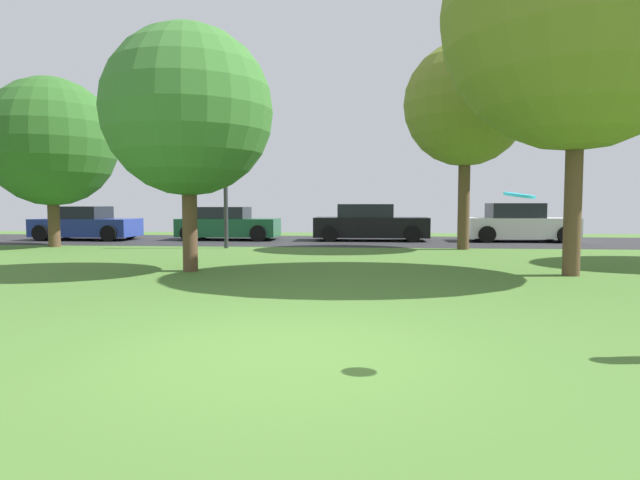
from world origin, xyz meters
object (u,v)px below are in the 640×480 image
oak_tree_right (466,105)px  oak_tree_left (579,13)px  parked_car_black (370,224)px  frisbee_disc (519,195)px  parked_car_green (228,225)px  parked_car_blue (86,224)px  street_lamp_post (226,180)px  maple_tree_far (188,111)px  birch_tree_lone (51,142)px  parked_car_white (518,224)px

oak_tree_right → oak_tree_left: bearing=-80.0°
oak_tree_left → parked_car_black: 11.90m
frisbee_disc → parked_car_green: 18.20m
parked_car_blue → street_lamp_post: bearing=-27.3°
oak_tree_left → frisbee_disc: 8.11m
oak_tree_right → parked_car_green: 10.39m
oak_tree_left → maple_tree_far: (-8.05, -0.01, -1.81)m
frisbee_disc → parked_car_green: size_ratio=0.09×
parked_car_green → street_lamp_post: 4.50m
parked_car_blue → parked_car_green: (5.79, 0.56, -0.01)m
maple_tree_far → street_lamp_post: size_ratio=1.18×
oak_tree_right → street_lamp_post: bearing=-178.2°
birch_tree_lone → street_lamp_post: (6.03, -0.02, -1.31)m
oak_tree_left → maple_tree_far: size_ratio=1.51×
oak_tree_left → parked_car_black: (-4.12, 10.16, -4.60)m
frisbee_disc → parked_car_blue: frisbee_disc is taller
maple_tree_far → oak_tree_right: bearing=42.3°
parked_car_blue → oak_tree_left: bearing=-31.4°
birch_tree_lone → parked_car_black: 11.90m
oak_tree_left → parked_car_black: oak_tree_left is taller
oak_tree_left → parked_car_black: size_ratio=1.78×
birch_tree_lone → street_lamp_post: birch_tree_lone is taller
frisbee_disc → parked_car_white: 17.46m
oak_tree_right → maple_tree_far: bearing=-137.7°
frisbee_disc → street_lamp_post: bearing=115.5°
parked_car_white → birch_tree_lone: bearing=-166.0°
parked_car_black → parked_car_white: (5.79, 0.05, 0.01)m
parked_car_blue → parked_car_black: (11.58, 0.60, 0.04)m
maple_tree_far → birch_tree_lone: 9.17m
oak_tree_left → birch_tree_lone: 16.19m
maple_tree_far → parked_car_white: bearing=46.5°
frisbee_disc → parked_car_white: size_ratio=0.09×
oak_tree_left → parked_car_white: oak_tree_left is taller
oak_tree_right → parked_car_green: bearing=156.5°
frisbee_disc → street_lamp_post: street_lamp_post is taller
birch_tree_lone → frisbee_disc: bearing=-46.5°
parked_car_green → street_lamp_post: size_ratio=0.89×
parked_car_blue → parked_car_green: 5.82m
parked_car_black → parked_car_white: parked_car_white is taller
birch_tree_lone → parked_car_blue: 4.63m
birch_tree_lone → oak_tree_right: oak_tree_right is taller
maple_tree_far → parked_car_white: 14.38m
frisbee_disc → parked_car_white: bearing=75.0°
frisbee_disc → street_lamp_post: size_ratio=0.08×
oak_tree_left → frisbee_disc: oak_tree_left is taller
parked_car_white → street_lamp_post: 11.45m
oak_tree_right → street_lamp_post: 8.13m
maple_tree_far → street_lamp_post: maple_tree_far is taller
oak_tree_left → parked_car_white: (1.67, 10.22, -4.59)m
oak_tree_right → street_lamp_post: oak_tree_right is taller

